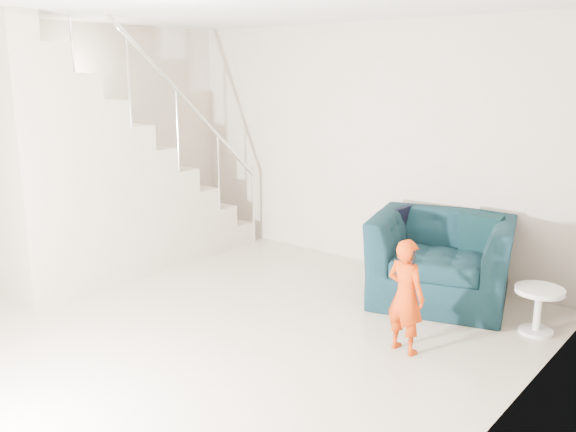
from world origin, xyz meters
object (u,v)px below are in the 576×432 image
at_px(armchair, 441,259).
at_px(staircase, 95,188).
at_px(toddler, 406,296).
at_px(side_table, 539,303).

height_order(armchair, staircase, staircase).
relative_size(armchair, toddler, 1.39).
distance_m(armchair, toddler, 1.23).
xyz_separation_m(armchair, toddler, (0.27, -1.20, 0.04)).
bearing_deg(staircase, armchair, 26.17).
distance_m(side_table, staircase, 4.53).
xyz_separation_m(toddler, staircase, (-3.54, -0.41, 0.48)).
relative_size(toddler, side_table, 2.29).
xyz_separation_m(side_table, staircase, (-4.25, -1.43, 0.68)).
distance_m(toddler, staircase, 3.60).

